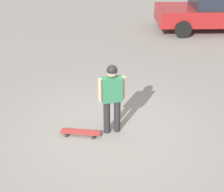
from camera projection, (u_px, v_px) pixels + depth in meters
ground_plane at (112, 131)px, 6.90m from camera, size 220.00×220.00×0.00m
person at (112, 95)px, 6.44m from camera, size 0.27×0.57×1.59m
skateboard at (81, 132)px, 6.75m from camera, size 0.36×0.89×0.08m
car_parked_near at (215, 12)px, 12.77m from camera, size 2.11×4.72×1.44m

